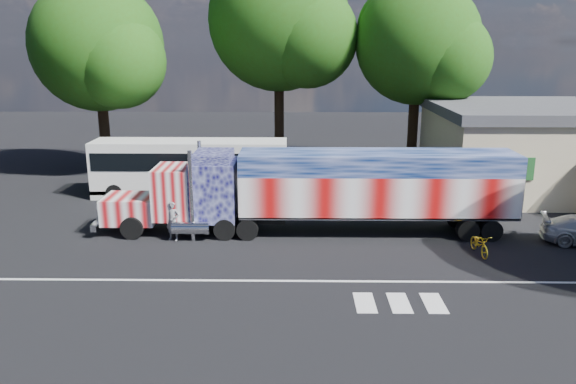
{
  "coord_description": "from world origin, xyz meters",
  "views": [
    {
      "loc": [
        0.38,
        -22.73,
        8.81
      ],
      "look_at": [
        0.0,
        3.0,
        1.9
      ],
      "focal_mm": 35.0,
      "sensor_mm": 36.0,
      "label": 1
    }
  ],
  "objects_px": {
    "coach_bus": "(191,167)",
    "woman": "(173,221)",
    "tree_ne_a": "(420,43)",
    "semi_truck": "(325,189)",
    "tree_nw_a": "(99,46)",
    "tree_n_mid": "(281,21)",
    "bicycle": "(480,244)"
  },
  "relations": [
    {
      "from": "woman",
      "to": "tree_ne_a",
      "type": "relative_size",
      "value": 0.14
    },
    {
      "from": "woman",
      "to": "tree_ne_a",
      "type": "distance_m",
      "value": 21.84
    },
    {
      "from": "tree_n_mid",
      "to": "tree_ne_a",
      "type": "bearing_deg",
      "value": -13.87
    },
    {
      "from": "woman",
      "to": "tree_n_mid",
      "type": "xyz_separation_m",
      "value": [
        4.52,
        17.23,
        9.31
      ]
    },
    {
      "from": "tree_ne_a",
      "to": "tree_n_mid",
      "type": "bearing_deg",
      "value": 166.13
    },
    {
      "from": "coach_bus",
      "to": "woman",
      "type": "bearing_deg",
      "value": -85.82
    },
    {
      "from": "coach_bus",
      "to": "woman",
      "type": "distance_m",
      "value": 7.81
    },
    {
      "from": "bicycle",
      "to": "tree_n_mid",
      "type": "relative_size",
      "value": 0.12
    },
    {
      "from": "semi_truck",
      "to": "tree_ne_a",
      "type": "xyz_separation_m",
      "value": [
        6.97,
        13.73,
        6.57
      ]
    },
    {
      "from": "tree_nw_a",
      "to": "tree_n_mid",
      "type": "relative_size",
      "value": 0.84
    },
    {
      "from": "coach_bus",
      "to": "tree_nw_a",
      "type": "height_order",
      "value": "tree_nw_a"
    },
    {
      "from": "semi_truck",
      "to": "woman",
      "type": "height_order",
      "value": "semi_truck"
    },
    {
      "from": "tree_ne_a",
      "to": "tree_nw_a",
      "type": "bearing_deg",
      "value": -175.48
    },
    {
      "from": "bicycle",
      "to": "tree_ne_a",
      "type": "relative_size",
      "value": 0.14
    },
    {
      "from": "semi_truck",
      "to": "tree_nw_a",
      "type": "height_order",
      "value": "tree_nw_a"
    },
    {
      "from": "tree_nw_a",
      "to": "semi_truck",
      "type": "bearing_deg",
      "value": -40.39
    },
    {
      "from": "tree_ne_a",
      "to": "bicycle",
      "type": "bearing_deg",
      "value": -91.59
    },
    {
      "from": "woman",
      "to": "tree_n_mid",
      "type": "bearing_deg",
      "value": 91.36
    },
    {
      "from": "semi_truck",
      "to": "coach_bus",
      "type": "height_order",
      "value": "semi_truck"
    },
    {
      "from": "tree_n_mid",
      "to": "coach_bus",
      "type": "bearing_deg",
      "value": -118.2
    },
    {
      "from": "bicycle",
      "to": "tree_nw_a",
      "type": "distance_m",
      "value": 26.7
    },
    {
      "from": "semi_truck",
      "to": "tree_n_mid",
      "type": "height_order",
      "value": "tree_n_mid"
    },
    {
      "from": "coach_bus",
      "to": "tree_nw_a",
      "type": "bearing_deg",
      "value": 140.47
    },
    {
      "from": "coach_bus",
      "to": "tree_ne_a",
      "type": "xyz_separation_m",
      "value": [
        14.49,
        7.16,
        7.02
      ]
    },
    {
      "from": "tree_nw_a",
      "to": "tree_n_mid",
      "type": "height_order",
      "value": "tree_n_mid"
    },
    {
      "from": "semi_truck",
      "to": "tree_n_mid",
      "type": "relative_size",
      "value": 1.28
    },
    {
      "from": "coach_bus",
      "to": "bicycle",
      "type": "relative_size",
      "value": 6.38
    },
    {
      "from": "coach_bus",
      "to": "bicycle",
      "type": "height_order",
      "value": "coach_bus"
    },
    {
      "from": "coach_bus",
      "to": "semi_truck",
      "type": "bearing_deg",
      "value": -41.13
    },
    {
      "from": "bicycle",
      "to": "tree_n_mid",
      "type": "bearing_deg",
      "value": 110.14
    },
    {
      "from": "coach_bus",
      "to": "woman",
      "type": "relative_size",
      "value": 6.11
    },
    {
      "from": "semi_truck",
      "to": "tree_n_mid",
      "type": "bearing_deg",
      "value": 98.63
    }
  ]
}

